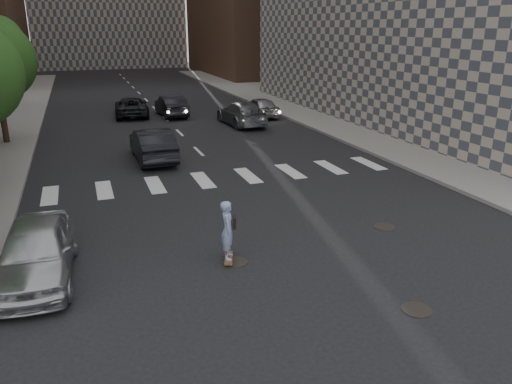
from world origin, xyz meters
TOP-DOWN VIEW (x-y plane):
  - ground at (0.00, 0.00)m, footprint 160.00×160.00m
  - sidewalk_right at (14.50, 20.00)m, footprint 13.00×80.00m
  - manhole_a at (1.20, -2.50)m, footprint 0.70×0.70m
  - manhole_b at (-2.00, 1.20)m, footprint 0.70×0.70m
  - manhole_c at (3.30, 2.00)m, footprint 0.70×0.70m
  - skateboarder at (-2.13, 1.35)m, footprint 0.56×0.90m
  - silver_sedan at (-7.00, 2.00)m, footprint 2.00×4.49m
  - traffic_car_a at (-2.46, 13.00)m, footprint 1.75×4.76m
  - traffic_car_b at (4.32, 20.13)m, footprint 2.38×5.24m
  - traffic_car_c at (-2.07, 25.90)m, footprint 2.59×5.00m
  - traffic_car_d at (6.50, 22.61)m, footprint 1.83×4.16m
  - traffic_car_e at (0.62, 24.96)m, footprint 1.78×4.57m

SIDE VIEW (x-z plane):
  - ground at x=0.00m, z-range 0.00..0.00m
  - manhole_a at x=1.20m, z-range 0.00..0.02m
  - manhole_b at x=-2.00m, z-range 0.00..0.02m
  - manhole_c at x=3.30m, z-range 0.00..0.02m
  - sidewalk_right at x=14.50m, z-range 0.00..0.15m
  - traffic_car_c at x=-2.07m, z-range 0.00..1.35m
  - traffic_car_d at x=6.50m, z-range 0.00..1.39m
  - traffic_car_e at x=0.62m, z-range 0.00..1.48m
  - traffic_car_b at x=4.32m, z-range 0.00..1.49m
  - silver_sedan at x=-7.00m, z-range 0.00..1.50m
  - traffic_car_a at x=-2.46m, z-range 0.00..1.56m
  - skateboarder at x=-2.13m, z-range 0.04..1.79m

